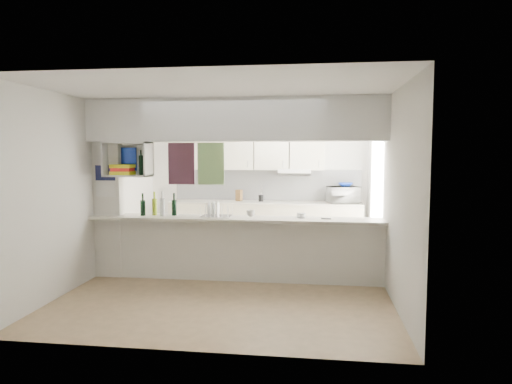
% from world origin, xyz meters
% --- Properties ---
extents(floor, '(4.80, 4.80, 0.00)m').
position_xyz_m(floor, '(0.00, 0.00, 0.00)').
color(floor, '#8E7352').
rests_on(floor, ground).
extents(ceiling, '(4.80, 4.80, 0.00)m').
position_xyz_m(ceiling, '(0.00, 0.00, 2.60)').
color(ceiling, white).
rests_on(ceiling, wall_back).
extents(wall_back, '(4.20, 0.00, 4.20)m').
position_xyz_m(wall_back, '(0.00, 2.40, 1.30)').
color(wall_back, silver).
rests_on(wall_back, floor).
extents(wall_left, '(0.00, 4.80, 4.80)m').
position_xyz_m(wall_left, '(-2.10, 0.00, 1.30)').
color(wall_left, silver).
rests_on(wall_left, floor).
extents(wall_right, '(0.00, 4.80, 4.80)m').
position_xyz_m(wall_right, '(2.10, 0.00, 1.30)').
color(wall_right, silver).
rests_on(wall_right, floor).
extents(servery_partition, '(4.20, 0.50, 2.60)m').
position_xyz_m(servery_partition, '(-0.17, 0.00, 1.66)').
color(servery_partition, silver).
rests_on(servery_partition, floor).
extents(cubby_shelf, '(0.65, 0.35, 0.50)m').
position_xyz_m(cubby_shelf, '(-1.57, -0.06, 1.71)').
color(cubby_shelf, white).
rests_on(cubby_shelf, bulkhead).
extents(kitchen_run, '(3.60, 0.63, 2.24)m').
position_xyz_m(kitchen_run, '(0.16, 2.14, 0.83)').
color(kitchen_run, beige).
rests_on(kitchen_run, floor).
extents(microwave, '(0.63, 0.51, 0.30)m').
position_xyz_m(microwave, '(1.64, 2.11, 1.07)').
color(microwave, white).
rests_on(microwave, bench_top).
extents(bowl, '(0.27, 0.27, 0.07)m').
position_xyz_m(bowl, '(1.69, 2.13, 1.26)').
color(bowl, '#0E2A9A').
rests_on(bowl, microwave).
extents(dish_rack, '(0.43, 0.32, 0.23)m').
position_xyz_m(dish_rack, '(-0.28, 0.02, 1.01)').
color(dish_rack, silver).
rests_on(dish_rack, breakfast_bar).
extents(cup, '(0.15, 0.15, 0.10)m').
position_xyz_m(cup, '(0.23, -0.03, 0.98)').
color(cup, white).
rests_on(cup, dish_rack).
extents(wine_bottles, '(0.52, 0.15, 0.37)m').
position_xyz_m(wine_bottles, '(-1.15, 0.04, 1.05)').
color(wine_bottles, black).
rests_on(wine_bottles, breakfast_bar).
extents(plastic_tubs, '(0.48, 0.17, 0.06)m').
position_xyz_m(plastic_tubs, '(0.97, 0.07, 0.95)').
color(plastic_tubs, silver).
rests_on(plastic_tubs, breakfast_bar).
extents(utensil_jar, '(0.09, 0.09, 0.13)m').
position_xyz_m(utensil_jar, '(0.11, 2.15, 0.98)').
color(utensil_jar, black).
rests_on(utensil_jar, bench_top).
extents(knife_block, '(0.13, 0.12, 0.22)m').
position_xyz_m(knife_block, '(-0.31, 2.18, 1.03)').
color(knife_block, brown).
rests_on(knife_block, bench_top).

